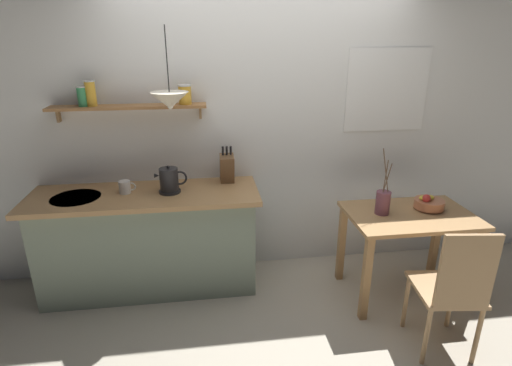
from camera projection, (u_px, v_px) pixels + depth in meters
ground_plane at (272, 298)px, 3.37m from camera, size 14.00×14.00×0.00m
back_wall at (284, 123)px, 3.54m from camera, size 6.80×0.11×2.70m
kitchen_counter at (149, 241)px, 3.39m from camera, size 1.83×0.63×0.89m
wall_shelf at (129, 102)px, 3.14m from camera, size 1.22×0.20×0.33m
dining_table at (409, 228)px, 3.24m from camera, size 1.00×0.66×0.74m
dining_chair_near at (453, 287)px, 2.62m from camera, size 0.45×0.47×0.98m
fruit_bowl at (429, 203)px, 3.26m from camera, size 0.24×0.24×0.14m
twig_vase at (383, 202)px, 3.17m from camera, size 0.11×0.11×0.54m
electric_kettle at (169, 181)px, 3.20m from camera, size 0.26×0.17×0.23m
knife_block at (227, 168)px, 3.41m from camera, size 0.12×0.16×0.33m
coffee_mug_by_sink at (125, 187)px, 3.20m from camera, size 0.13×0.09×0.10m
pendant_lamp at (170, 100)px, 2.94m from camera, size 0.28×0.28×0.58m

